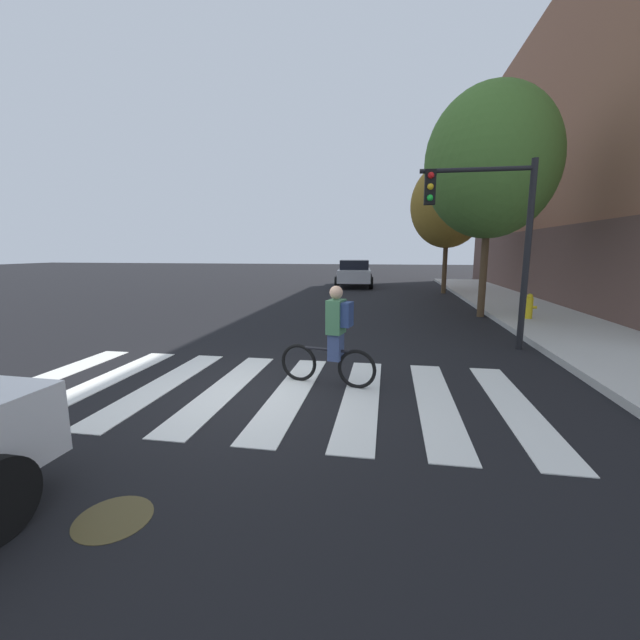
{
  "coord_description": "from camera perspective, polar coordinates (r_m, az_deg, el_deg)",
  "views": [
    {
      "loc": [
        2.09,
        -5.97,
        2.26
      ],
      "look_at": [
        0.75,
        1.87,
        0.87
      ],
      "focal_mm": 22.48,
      "sensor_mm": 36.0,
      "label": 1
    }
  ],
  "objects": [
    {
      "name": "manhole_cover",
      "position": [
        4.19,
        -27.32,
        -23.79
      ],
      "size": [
        0.64,
        0.64,
        0.01
      ],
      "primitive_type": "cylinder",
      "color": "#473D1E",
      "rests_on": "ground"
    },
    {
      "name": "sedan_mid",
      "position": [
        25.38,
        4.91,
        6.71
      ],
      "size": [
        2.52,
        4.93,
        1.66
      ],
      "color": "#B7B7BC",
      "rests_on": "ground"
    },
    {
      "name": "street_tree_near",
      "position": [
        14.95,
        23.15,
        19.88
      ],
      "size": [
        4.19,
        4.19,
        7.46
      ],
      "color": "#4C3823",
      "rests_on": "ground"
    },
    {
      "name": "fire_hydrant",
      "position": [
        14.07,
        27.63,
        1.73
      ],
      "size": [
        0.33,
        0.22,
        0.78
      ],
      "color": "gold",
      "rests_on": "sidewalk"
    },
    {
      "name": "ground_plane",
      "position": [
        6.71,
        -9.2,
        -9.88
      ],
      "size": [
        120.0,
        120.0,
        0.0
      ],
      "primitive_type": "plane",
      "color": "black"
    },
    {
      "name": "street_tree_mid",
      "position": [
        22.3,
        17.75,
        15.29
      ],
      "size": [
        3.77,
        3.77,
        6.7
      ],
      "color": "#4C3823",
      "rests_on": "ground"
    },
    {
      "name": "crosswalk_stripes",
      "position": [
        6.69,
        -8.82,
        -9.86
      ],
      "size": [
        8.38,
        3.75,
        0.01
      ],
      "color": "silver",
      "rests_on": "ground"
    },
    {
      "name": "cyclist",
      "position": [
        6.64,
        2.01,
        -2.38
      ],
      "size": [
        1.68,
        0.44,
        1.69
      ],
      "color": "black",
      "rests_on": "ground"
    },
    {
      "name": "traffic_light_near",
      "position": [
        9.91,
        23.03,
        12.63
      ],
      "size": [
        2.47,
        0.28,
        4.2
      ],
      "color": "black",
      "rests_on": "ground"
    }
  ]
}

